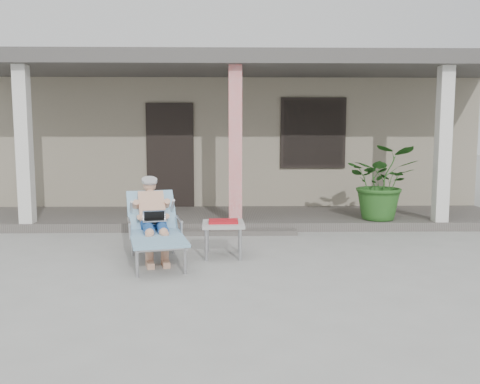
{
  "coord_description": "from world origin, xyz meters",
  "views": [
    {
      "loc": [
        -0.1,
        -6.35,
        1.68
      ],
      "look_at": [
        0.05,
        0.6,
        0.85
      ],
      "focal_mm": 38.0,
      "sensor_mm": 36.0,
      "label": 1
    }
  ],
  "objects": [
    {
      "name": "side_table",
      "position": [
        -0.18,
        0.36,
        0.42
      ],
      "size": [
        0.57,
        0.57,
        0.5
      ],
      "rotation": [
        0.0,
        0.0,
        0.03
      ],
      "color": "#ABAAA6",
      "rests_on": "ground"
    },
    {
      "name": "porch_deck",
      "position": [
        0.0,
        3.0,
        0.07
      ],
      "size": [
        10.0,
        2.0,
        0.15
      ],
      "primitive_type": "cube",
      "color": "#605B56",
      "rests_on": "ground"
    },
    {
      "name": "lounger",
      "position": [
        -1.1,
        0.26,
        0.69
      ],
      "size": [
        1.03,
        1.79,
        1.13
      ],
      "rotation": [
        0.0,
        0.0,
        0.24
      ],
      "color": "#B7B7BC",
      "rests_on": "ground"
    },
    {
      "name": "house",
      "position": [
        0.0,
        6.5,
        1.67
      ],
      "size": [
        10.4,
        5.4,
        3.3
      ],
      "color": "gray",
      "rests_on": "ground"
    },
    {
      "name": "porch_step",
      "position": [
        0.0,
        1.85,
        0.04
      ],
      "size": [
        2.0,
        0.3,
        0.07
      ],
      "primitive_type": "cube",
      "color": "#605B56",
      "rests_on": "ground"
    },
    {
      "name": "potted_palm",
      "position": [
        2.56,
        2.37,
        0.8
      ],
      "size": [
        1.41,
        1.3,
        1.31
      ],
      "primitive_type": "imported",
      "rotation": [
        0.0,
        0.0,
        -0.28
      ],
      "color": "#26591E",
      "rests_on": "porch_deck"
    },
    {
      "name": "ground",
      "position": [
        0.0,
        0.0,
        0.0
      ],
      "size": [
        60.0,
        60.0,
        0.0
      ],
      "primitive_type": "plane",
      "color": "#9E9E99",
      "rests_on": "ground"
    },
    {
      "name": "porch_overhang",
      "position": [
        0.0,
        2.95,
        2.79
      ],
      "size": [
        10.0,
        2.3,
        2.85
      ],
      "color": "silver",
      "rests_on": "porch_deck"
    }
  ]
}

